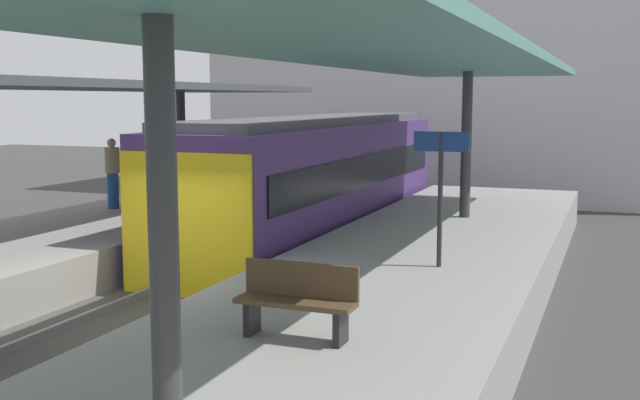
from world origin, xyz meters
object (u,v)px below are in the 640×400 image
(platform_sign, at_px, (441,168))
(passenger_mid_platform, at_px, (112,172))
(platform_bench, at_px, (298,298))
(commuter_train, at_px, (316,179))

(platform_sign, distance_m, passenger_mid_platform, 9.88)
(platform_bench, xyz_separation_m, platform_sign, (0.68, 4.31, 1.16))
(commuter_train, relative_size, platform_sign, 5.72)
(platform_bench, distance_m, platform_sign, 4.52)
(commuter_train, height_order, platform_bench, commuter_train)
(platform_bench, bearing_deg, passenger_mid_platform, 136.57)
(platform_sign, height_order, passenger_mid_platform, platform_sign)
(commuter_train, xyz_separation_m, platform_sign, (4.43, -5.68, 0.90))
(platform_bench, relative_size, passenger_mid_platform, 0.80)
(platform_sign, bearing_deg, passenger_mid_platform, 158.00)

